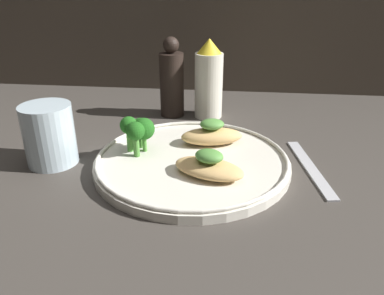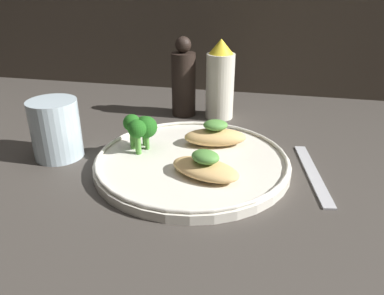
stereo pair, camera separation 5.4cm
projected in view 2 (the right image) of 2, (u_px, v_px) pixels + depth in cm
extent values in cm
cube|color=#3D3833|center=(192.00, 169.00, 60.39)|extent=(180.00, 180.00, 1.00)
cylinder|color=silver|center=(192.00, 163.00, 59.88)|extent=(31.04, 31.04, 1.40)
torus|color=silver|center=(192.00, 157.00, 59.45)|extent=(30.44, 30.44, 0.60)
ellipsoid|color=tan|center=(205.00, 169.00, 54.14)|extent=(11.84, 8.79, 2.23)
ellipsoid|color=#518E3D|center=(205.00, 157.00, 53.28)|extent=(5.06, 4.55, 1.79)
ellipsoid|color=tan|center=(215.00, 137.00, 63.86)|extent=(11.27, 6.74, 2.81)
ellipsoid|color=#518E3D|center=(216.00, 125.00, 62.90)|extent=(4.72, 4.08, 1.68)
cylinder|color=#4C8E38|center=(147.00, 142.00, 62.32)|extent=(0.72, 0.72, 2.72)
sphere|color=#1E5B19|center=(146.00, 127.00, 61.20)|extent=(3.62, 3.62, 3.62)
cylinder|color=#4C8E38|center=(144.00, 137.00, 63.65)|extent=(0.74, 0.74, 3.12)
sphere|color=#1E5B19|center=(144.00, 123.00, 62.61)|extent=(2.51, 2.51, 2.51)
cylinder|color=#4C8E38|center=(133.00, 139.00, 62.41)|extent=(1.04, 1.04, 3.58)
sphere|color=#1E5B19|center=(132.00, 123.00, 61.22)|extent=(2.89, 2.89, 2.89)
cylinder|color=#4C8E38|center=(138.00, 144.00, 60.61)|extent=(0.98, 0.98, 3.34)
sphere|color=#1E5B19|center=(137.00, 129.00, 59.45)|extent=(3.01, 3.01, 3.01)
cylinder|color=silver|center=(220.00, 86.00, 77.89)|extent=(5.84, 5.84, 13.50)
cone|color=yellow|center=(221.00, 46.00, 74.38)|extent=(4.97, 4.97, 2.97)
cylinder|color=black|center=(184.00, 85.00, 79.42)|extent=(5.09, 5.09, 13.35)
sphere|color=black|center=(183.00, 45.00, 75.88)|extent=(3.31, 3.31, 3.31)
cylinder|color=silver|center=(56.00, 129.00, 61.56)|extent=(8.00, 8.00, 9.83)
cube|color=#B2B2B7|center=(313.00, 173.00, 57.75)|extent=(4.89, 19.32, 0.60)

